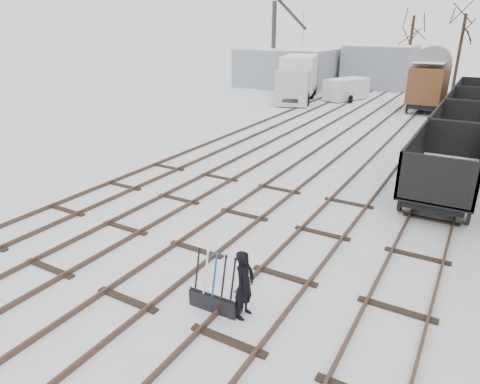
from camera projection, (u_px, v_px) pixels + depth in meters
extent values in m
plane|color=white|center=(196.00, 250.00, 13.25)|extent=(120.00, 120.00, 0.00)
cube|color=black|center=(238.00, 131.00, 27.63)|extent=(0.07, 52.00, 0.15)
cube|color=black|center=(257.00, 134.00, 26.96)|extent=(0.07, 52.00, 0.15)
cube|color=black|center=(106.00, 193.00, 17.64)|extent=(1.90, 0.20, 0.08)
cube|color=black|center=(280.00, 137.00, 26.23)|extent=(0.07, 52.00, 0.15)
cube|color=black|center=(301.00, 140.00, 25.56)|extent=(0.07, 52.00, 0.15)
cube|color=black|center=(163.00, 208.00, 16.25)|extent=(1.90, 0.20, 0.08)
cube|color=black|center=(326.00, 143.00, 24.83)|extent=(0.07, 52.00, 0.15)
cube|color=black|center=(351.00, 147.00, 24.16)|extent=(0.07, 52.00, 0.15)
cube|color=black|center=(230.00, 225.00, 14.85)|extent=(1.90, 0.20, 0.08)
cube|color=black|center=(379.00, 151.00, 23.43)|extent=(0.07, 52.00, 0.15)
cube|color=black|center=(406.00, 154.00, 22.77)|extent=(0.07, 52.00, 0.15)
cube|color=black|center=(311.00, 246.00, 13.45)|extent=(1.90, 0.20, 0.08)
cube|color=black|center=(438.00, 159.00, 22.04)|extent=(0.07, 52.00, 0.15)
cube|color=black|center=(469.00, 163.00, 21.37)|extent=(0.07, 52.00, 0.15)
cube|color=black|center=(411.00, 272.00, 12.05)|extent=(1.90, 0.20, 0.08)
cube|color=gray|center=(289.00, 68.00, 47.57)|extent=(10.00, 8.00, 4.00)
cube|color=white|center=(289.00, 48.00, 46.82)|extent=(9.80, 7.84, 0.10)
cube|color=gray|center=(379.00, 67.00, 46.53)|extent=(7.00, 6.00, 4.40)
cube|color=white|center=(382.00, 45.00, 45.70)|extent=(6.86, 5.88, 0.10)
cube|color=black|center=(216.00, 301.00, 10.48)|extent=(1.31, 0.45, 0.44)
cube|color=black|center=(216.00, 292.00, 10.39)|extent=(1.31, 0.33, 0.06)
cube|color=white|center=(215.00, 291.00, 10.37)|extent=(1.26, 0.29, 0.03)
cylinder|color=black|center=(198.00, 270.00, 10.43)|extent=(0.06, 0.32, 1.08)
cylinder|color=silver|center=(206.00, 272.00, 10.32)|extent=(0.06, 0.32, 1.08)
cylinder|color=#0B3E9A|center=(215.00, 275.00, 10.21)|extent=(0.06, 0.32, 1.08)
cylinder|color=black|center=(224.00, 278.00, 10.10)|extent=(0.06, 0.32, 1.08)
cylinder|color=black|center=(233.00, 281.00, 9.99)|extent=(0.06, 0.32, 1.08)
imported|color=black|center=(244.00, 285.00, 9.97)|extent=(0.43, 0.64, 1.74)
cube|color=black|center=(442.00, 183.00, 16.90)|extent=(2.01, 5.53, 0.42)
cube|color=black|center=(443.00, 178.00, 16.83)|extent=(2.51, 6.28, 0.13)
cube|color=black|center=(414.00, 153.00, 17.08)|extent=(0.10, 6.28, 1.67)
cube|color=white|center=(443.00, 175.00, 16.79)|extent=(2.26, 6.03, 0.06)
cylinder|color=black|center=(401.00, 202.00, 15.93)|extent=(0.13, 0.73, 0.73)
cylinder|color=black|center=(476.00, 180.00, 18.10)|extent=(0.13, 0.73, 0.73)
cube|color=black|center=(457.00, 146.00, 22.06)|extent=(2.01, 5.53, 0.42)
cube|color=black|center=(458.00, 142.00, 21.98)|extent=(2.51, 6.28, 0.13)
cube|color=black|center=(435.00, 123.00, 22.23)|extent=(0.10, 6.28, 1.67)
cube|color=white|center=(458.00, 140.00, 21.94)|extent=(2.26, 6.03, 0.06)
cylinder|color=black|center=(426.00, 158.00, 21.09)|extent=(0.13, 0.73, 0.73)
cube|color=black|center=(466.00, 123.00, 27.21)|extent=(2.01, 5.53, 0.42)
cube|color=black|center=(467.00, 120.00, 27.14)|extent=(2.51, 6.28, 0.13)
cube|color=black|center=(448.00, 105.00, 27.39)|extent=(0.10, 6.28, 1.67)
cube|color=white|center=(467.00, 118.00, 27.10)|extent=(2.26, 6.03, 0.06)
cylinder|color=black|center=(442.00, 132.00, 26.25)|extent=(0.13, 0.73, 0.73)
cube|color=black|center=(472.00, 107.00, 32.37)|extent=(2.01, 5.53, 0.42)
cube|color=black|center=(473.00, 104.00, 32.29)|extent=(2.51, 6.28, 0.13)
cube|color=black|center=(457.00, 92.00, 32.55)|extent=(0.10, 6.28, 1.67)
cube|color=white|center=(473.00, 103.00, 32.25)|extent=(2.26, 6.03, 0.06)
cylinder|color=black|center=(452.00, 114.00, 31.40)|extent=(0.13, 0.73, 0.73)
cube|color=black|center=(426.00, 103.00, 34.14)|extent=(2.01, 4.50, 0.41)
cube|color=#502D18|center=(429.00, 84.00, 33.58)|extent=(2.50, 5.11, 2.64)
cube|color=white|center=(432.00, 61.00, 32.96)|extent=(2.26, 4.86, 0.04)
cylinder|color=black|center=(407.00, 109.00, 33.46)|extent=(0.12, 0.71, 0.71)
cylinder|color=black|center=(443.00, 105.00, 35.04)|extent=(0.12, 0.71, 0.71)
cube|color=black|center=(297.00, 93.00, 39.20)|extent=(3.57, 8.65, 0.34)
cube|color=#A6ACB0|center=(283.00, 87.00, 36.32)|extent=(3.21, 2.90, 2.83)
cube|color=silver|center=(302.00, 74.00, 39.33)|extent=(4.27, 6.42, 3.17)
cube|color=white|center=(303.00, 56.00, 38.74)|extent=(4.19, 6.30, 0.05)
cylinder|color=black|center=(271.00, 97.00, 37.43)|extent=(0.34, 1.13, 1.13)
cylinder|color=black|center=(322.00, 91.00, 41.20)|extent=(0.34, 1.13, 1.13)
cube|color=silver|center=(346.00, 89.00, 39.10)|extent=(3.39, 4.80, 1.80)
cube|color=white|center=(347.00, 79.00, 38.76)|extent=(3.31, 4.69, 0.04)
cylinder|color=black|center=(331.00, 98.00, 38.63)|extent=(0.22, 0.70, 0.70)
cylinder|color=black|center=(359.00, 95.00, 40.05)|extent=(0.22, 0.70, 0.70)
cube|color=#2C2D31|center=(272.00, 83.00, 47.54)|extent=(2.60, 2.60, 0.88)
cylinder|color=#2C2D31|center=(273.00, 45.00, 46.09)|extent=(0.48, 0.48, 8.80)
cylinder|color=#2C2D31|center=(282.00, 10.00, 46.40)|extent=(2.52, 5.27, 4.06)
cylinder|color=black|center=(290.00, 36.00, 49.22)|extent=(0.04, 0.04, 4.95)
cylinder|color=black|center=(409.00, 53.00, 45.60)|extent=(0.30, 0.30, 7.38)
cylinder|color=black|center=(459.00, 55.00, 41.54)|extent=(0.30, 0.30, 7.47)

